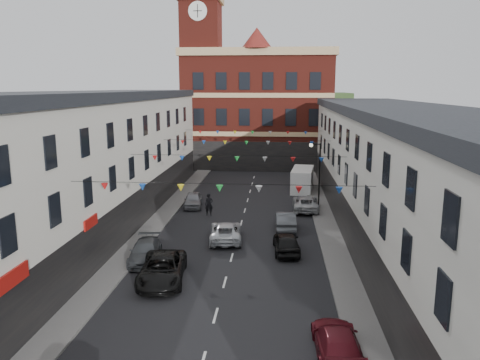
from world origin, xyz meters
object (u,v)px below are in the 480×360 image
(car_right_f, at_px, (306,203))
(moving_car, at_px, (226,231))
(car_left_d, at_px, (145,251))
(car_right_c, at_px, (337,342))
(car_right_e, at_px, (285,220))
(car_right_d, at_px, (286,242))
(street_lamp, at_px, (317,166))
(white_van, at_px, (302,180))
(car_left_c, at_px, (162,269))
(pedestrian, at_px, (209,205))
(car_left_e, at_px, (193,200))

(car_right_f, relative_size, moving_car, 1.01)
(car_left_d, distance_m, car_right_c, 14.93)
(car_right_c, bearing_deg, moving_car, -68.52)
(car_right_e, bearing_deg, car_right_d, 87.94)
(street_lamp, height_order, white_van, street_lamp)
(car_left_c, bearing_deg, car_right_f, 54.80)
(car_right_e, height_order, white_van, white_van)
(moving_car, distance_m, white_van, 18.52)
(car_left_d, distance_m, car_right_d, 9.39)
(white_van, bearing_deg, moving_car, -103.26)
(car_left_d, relative_size, car_right_d, 1.05)
(pedestrian, bearing_deg, car_left_e, 114.41)
(street_lamp, height_order, car_left_c, street_lamp)
(car_left_d, xyz_separation_m, car_right_c, (11.00, -10.09, 0.02))
(car_right_f, bearing_deg, pedestrian, 16.38)
(white_van, bearing_deg, car_left_e, -135.96)
(car_left_e, bearing_deg, white_van, 30.49)
(car_left_c, distance_m, car_right_f, 18.97)
(street_lamp, relative_size, moving_car, 1.24)
(car_left_d, height_order, white_van, white_van)
(car_right_c, bearing_deg, white_van, -91.96)
(street_lamp, height_order, car_right_e, street_lamp)
(car_left_e, distance_m, white_van, 13.18)
(car_right_d, distance_m, moving_car, 4.94)
(moving_car, height_order, white_van, white_van)
(car_right_e, relative_size, car_right_f, 0.88)
(car_right_d, bearing_deg, moving_car, -31.10)
(car_right_e, distance_m, car_right_f, 6.13)
(pedestrian, bearing_deg, car_right_e, -37.43)
(car_right_d, relative_size, moving_car, 0.86)
(street_lamp, xyz_separation_m, pedestrian, (-9.55, -3.86, -2.93))
(car_right_e, relative_size, white_van, 0.79)
(car_left_c, height_order, white_van, white_van)
(car_left_d, bearing_deg, car_right_d, 7.16)
(car_left_e, xyz_separation_m, car_right_e, (8.50, -6.28, 0.03))
(car_left_d, height_order, car_left_e, car_left_e)
(car_left_d, xyz_separation_m, car_right_d, (9.10, 2.30, 0.07))
(pedestrian, bearing_deg, car_right_f, 5.82)
(white_van, bearing_deg, car_right_e, -91.07)
(car_right_d, bearing_deg, car_right_e, -93.99)
(car_right_d, bearing_deg, street_lamp, -107.05)
(pedestrian, bearing_deg, car_left_c, -102.11)
(street_lamp, relative_size, white_van, 1.10)
(moving_car, relative_size, white_van, 0.89)
(car_right_d, bearing_deg, white_van, -99.82)
(car_left_c, bearing_deg, car_right_c, -44.04)
(car_left_e, bearing_deg, car_left_c, -92.26)
(street_lamp, bearing_deg, car_right_f, -125.07)
(car_right_e, xyz_separation_m, pedestrian, (-6.60, 3.47, 0.26))
(car_right_f, height_order, moving_car, car_right_f)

